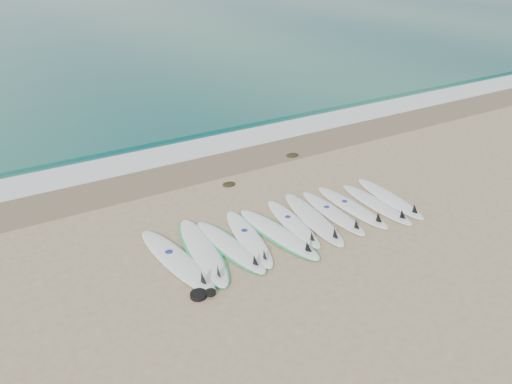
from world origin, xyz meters
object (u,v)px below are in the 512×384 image
surfboard_0 (178,261)px  surfboard_10 (391,199)px  surfboard_5 (294,224)px  leash_coil (201,294)px

surfboard_0 → surfboard_10: 5.70m
surfboard_0 → surfboard_10: bearing=-9.2°
surfboard_5 → surfboard_10: surfboard_10 is taller
surfboard_0 → surfboard_5: surfboard_0 is taller
leash_coil → surfboard_10: bearing=9.5°
surfboard_10 → surfboard_0: bearing=-177.5°
surfboard_0 → leash_coil: (-0.04, -1.20, -0.01)m
surfboard_10 → leash_coil: surfboard_10 is taller
surfboard_5 → leash_coil: bearing=-151.3°
surfboard_0 → surfboard_10: size_ratio=1.14×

